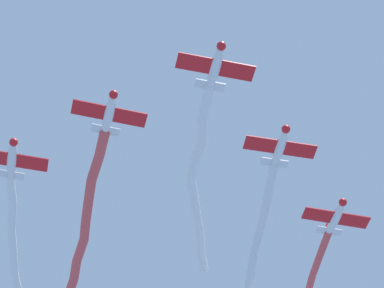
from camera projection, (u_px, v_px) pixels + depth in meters
The scene contains 9 objects.
airplane_lead at pixel (215, 67), 66.14m from camera, with size 6.59×5.27×1.70m.
smoke_trail_lead at pixel (199, 190), 77.51m from camera, with size 19.35×20.61×4.46m.
airplane_left_wing at pixel (280, 147), 71.72m from camera, with size 6.52×5.33×1.70m.
smoke_trail_left_wing at pixel (257, 251), 81.00m from camera, with size 16.64×18.74×1.97m.
airplane_right_wing at pixel (109, 113), 69.64m from camera, with size 6.65×5.20×1.70m.
smoke_trail_right_wing at pixel (85, 222), 77.53m from camera, with size 11.87×20.39×2.80m.
airplane_slot at pixel (336, 217), 77.06m from camera, with size 6.59×5.26×1.70m.
airplane_trail at pixel (12, 159), 72.68m from camera, with size 6.58×5.27×1.70m.
smoke_trail_trail at pixel (15, 250), 79.39m from camera, with size 12.73×14.81×2.18m.
Camera 1 is at (20.91, 27.69, 3.39)m, focal length 72.87 mm.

